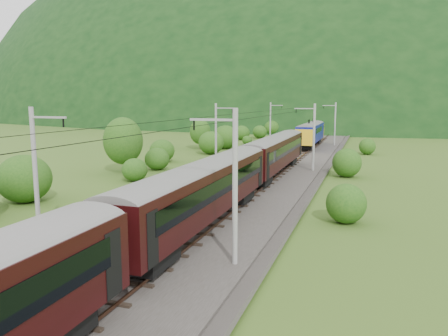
% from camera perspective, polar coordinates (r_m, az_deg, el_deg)
% --- Properties ---
extents(ground, '(600.00, 600.00, 0.00)m').
position_cam_1_polar(ground, '(25.63, -12.21, -11.12)').
color(ground, '#38591C').
rests_on(ground, ground).
extents(railbed, '(14.00, 220.00, 0.30)m').
position_cam_1_polar(railbed, '(34.16, -3.62, -5.61)').
color(railbed, '#38332D').
rests_on(railbed, ground).
extents(track_left, '(2.40, 220.00, 0.27)m').
position_cam_1_polar(track_left, '(35.06, -7.27, -4.92)').
color(track_left, '#533323').
rests_on(track_left, railbed).
extents(track_right, '(2.40, 220.00, 0.27)m').
position_cam_1_polar(track_right, '(33.30, 0.23, -5.59)').
color(track_right, '#533323').
rests_on(track_right, railbed).
extents(catenary_left, '(2.54, 192.28, 8.00)m').
position_cam_1_polar(catenary_left, '(55.98, -0.99, 4.56)').
color(catenary_left, gray).
rests_on(catenary_left, railbed).
extents(catenary_right, '(2.54, 192.28, 8.00)m').
position_cam_1_polar(catenary_right, '(53.18, 11.58, 4.16)').
color(catenary_right, gray).
rests_on(catenary_right, railbed).
extents(overhead_wires, '(4.83, 198.00, 0.03)m').
position_cam_1_polar(overhead_wires, '(33.12, -3.73, 6.11)').
color(overhead_wires, black).
rests_on(overhead_wires, ground).
extents(mountain_main, '(504.00, 360.00, 244.00)m').
position_cam_1_polar(mountain_main, '(281.04, 16.07, 6.72)').
color(mountain_main, black).
rests_on(mountain_main, ground).
extents(mountain_ridge, '(336.00, 280.00, 132.00)m').
position_cam_1_polar(mountain_ridge, '(347.04, -3.97, 7.37)').
color(mountain_ridge, black).
rests_on(mountain_ridge, ground).
extents(train, '(2.93, 118.19, 5.09)m').
position_cam_1_polar(train, '(28.41, -2.68, -1.69)').
color(train, black).
rests_on(train, ground).
extents(hazard_post_near, '(0.17, 0.17, 1.60)m').
position_cam_1_polar(hazard_post_near, '(53.05, 4.56, 0.61)').
color(hazard_post_near, red).
rests_on(hazard_post_near, railbed).
extents(hazard_post_far, '(0.17, 0.17, 1.63)m').
position_cam_1_polar(hazard_post_far, '(55.82, 6.14, 1.01)').
color(hazard_post_far, red).
rests_on(hazard_post_far, railbed).
extents(signal, '(0.22, 0.22, 1.96)m').
position_cam_1_polar(signal, '(50.75, 0.48, 0.66)').
color(signal, black).
rests_on(signal, railbed).
extents(vegetation_left, '(9.13, 151.01, 6.71)m').
position_cam_1_polar(vegetation_left, '(53.95, -10.85, 1.93)').
color(vegetation_left, '#1E4C14').
rests_on(vegetation_left, ground).
extents(vegetation_right, '(5.66, 92.59, 2.95)m').
position_cam_1_polar(vegetation_right, '(32.09, 16.34, -4.78)').
color(vegetation_right, '#1E4C14').
rests_on(vegetation_right, ground).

